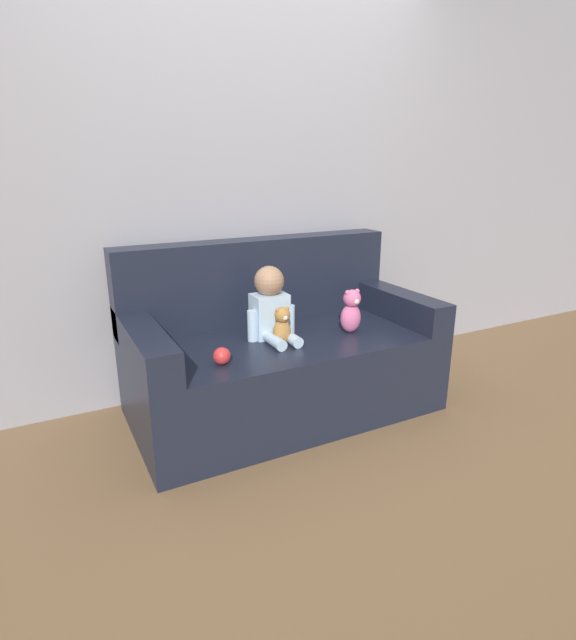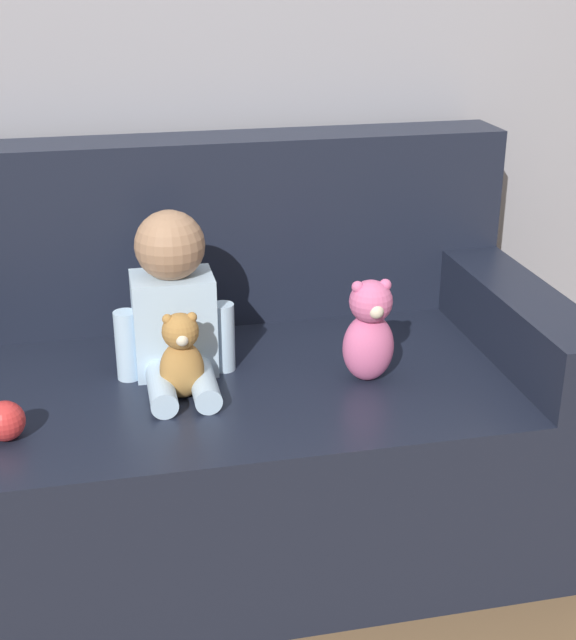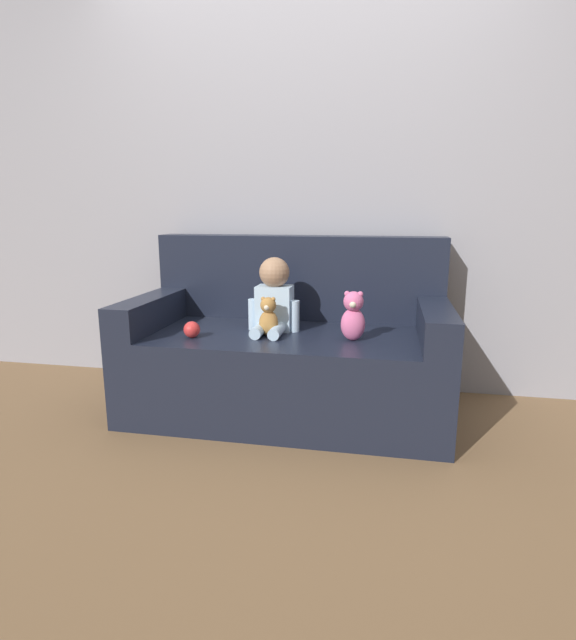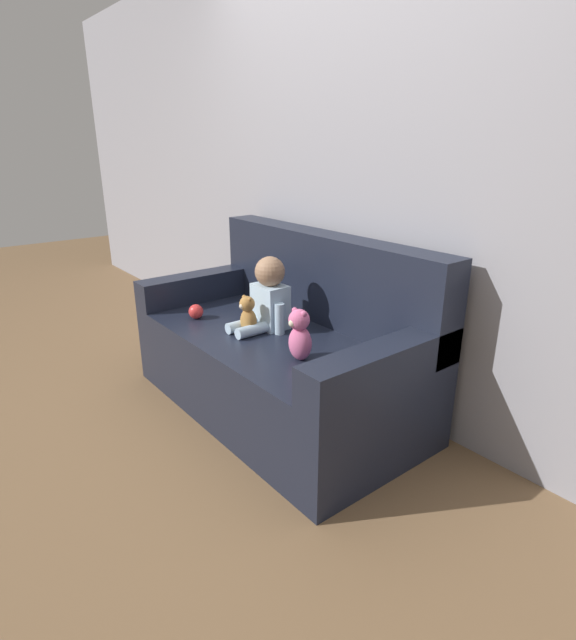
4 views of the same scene
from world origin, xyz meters
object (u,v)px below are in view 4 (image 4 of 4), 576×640
(person_baby, at_px, (268,298))
(teddy_bear_brown, at_px, (248,316))
(plush_toy_side, at_px, (300,335))
(toy_ball, at_px, (196,312))
(couch, at_px, (284,351))

(person_baby, bearing_deg, teddy_bear_brown, -89.38)
(plush_toy_side, distance_m, toy_ball, 0.82)
(couch, distance_m, plush_toy_side, 0.48)
(person_baby, relative_size, teddy_bear_brown, 1.91)
(couch, relative_size, teddy_bear_brown, 8.19)
(plush_toy_side, relative_size, toy_ball, 2.97)
(teddy_bear_brown, bearing_deg, toy_ball, -164.08)
(teddy_bear_brown, bearing_deg, person_baby, 90.62)
(person_baby, relative_size, toy_ball, 4.68)
(couch, bearing_deg, plush_toy_side, -27.46)
(couch, height_order, plush_toy_side, couch)
(couch, bearing_deg, person_baby, -144.71)
(plush_toy_side, bearing_deg, teddy_bear_brown, 179.70)
(person_baby, bearing_deg, plush_toy_side, -17.08)
(person_baby, height_order, teddy_bear_brown, person_baby)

